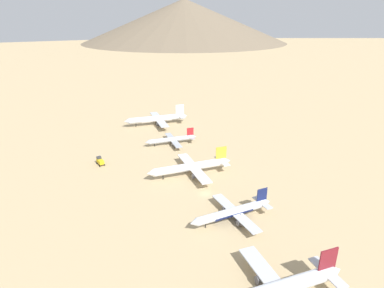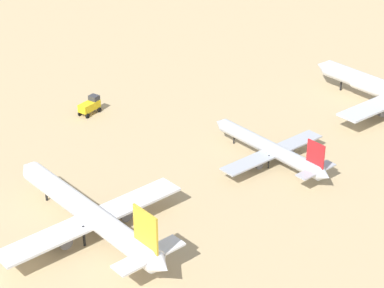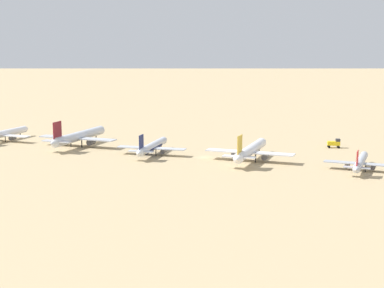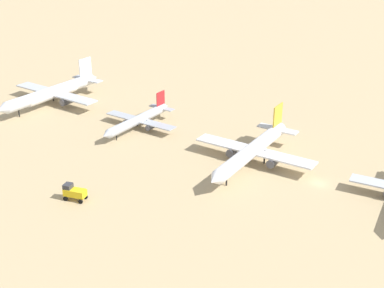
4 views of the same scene
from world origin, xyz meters
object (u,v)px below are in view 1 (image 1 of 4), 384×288
at_px(parked_jet_3, 233,212).
at_px(service_truck, 100,161).
at_px(parked_jet_2, 192,167).
at_px(parked_jet_1, 172,140).
at_px(parked_jet_0, 157,119).

bearing_deg(parked_jet_3, service_truck, -62.57).
distance_m(parked_jet_2, service_truck, 47.33).
distance_m(parked_jet_1, parked_jet_3, 80.06).
relative_size(parked_jet_1, parked_jet_2, 0.74).
xyz_separation_m(parked_jet_2, parked_jet_3, (1.40, 39.77, -0.74)).
xyz_separation_m(parked_jet_1, parked_jet_3, (7.19, 79.74, 0.31)).
distance_m(parked_jet_1, service_truck, 44.33).
bearing_deg(parked_jet_0, parked_jet_2, 82.65).
distance_m(parked_jet_1, parked_jet_2, 40.39).
height_order(parked_jet_1, service_truck, parked_jet_1).
xyz_separation_m(parked_jet_0, service_truck, (47.30, 49.08, -2.14)).
bearing_deg(parked_jet_1, parked_jet_3, 84.85).
xyz_separation_m(parked_jet_0, parked_jet_1, (4.31, 38.32, -1.22)).
height_order(parked_jet_1, parked_jet_2, parked_jet_2).
bearing_deg(parked_jet_2, parked_jet_1, -98.24).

